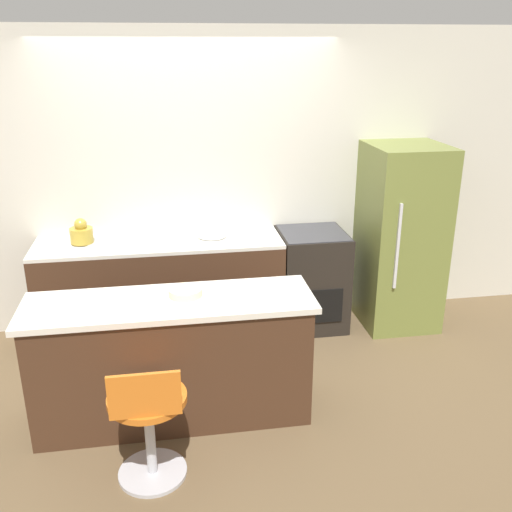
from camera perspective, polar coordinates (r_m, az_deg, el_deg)
The scene contains 10 objects.
ground_plane at distance 4.96m, azimuth -5.42°, elevation -9.19°, with size 14.00×14.00×0.00m, color brown.
wall_back at distance 5.07m, azimuth -6.45°, elevation 7.29°, with size 8.00×0.06×2.60m.
back_counter at distance 5.03m, azimuth -9.39°, elevation -3.28°, with size 2.07×0.58×0.89m.
kitchen_island at distance 3.95m, azimuth -8.33°, elevation -10.20°, with size 1.89×0.57×0.88m.
oven_range at distance 5.19m, azimuth 5.56°, elevation -2.32°, with size 0.59×0.59×0.89m.
refrigerator at distance 5.26m, azimuth 14.24°, elevation 1.86°, with size 0.65×0.71×1.64m.
stool_chair at distance 3.48m, azimuth -10.69°, elevation -15.94°, with size 0.46×0.46×0.82m.
kettle at distance 4.94m, azimuth -17.06°, elevation 2.20°, with size 0.19×0.19×0.21m.
mixing_bowl at distance 4.92m, azimuth -4.43°, elevation 2.44°, with size 0.26×0.26×0.08m.
fruit_bowl at distance 3.79m, azimuth -7.08°, elevation -3.61°, with size 0.22×0.22×0.05m.
Camera 1 is at (-0.24, -4.31, 2.44)m, focal length 40.00 mm.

